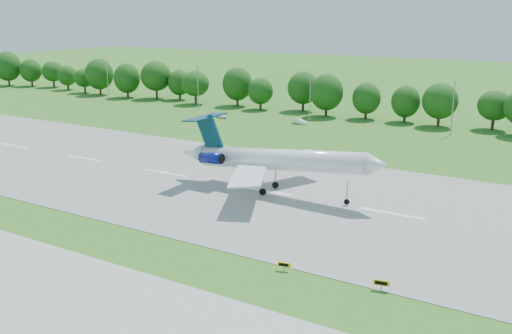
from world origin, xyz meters
The scene contains 10 objects.
ground centered at (0.00, 0.00, 0.00)m, with size 600.00×600.00×0.00m, color #296B1C.
runway centered at (0.00, 25.00, 0.04)m, with size 400.00×45.00×0.08m, color gray.
taxiway centered at (0.00, -18.00, 0.04)m, with size 400.00×23.00×0.08m, color #ADADA8.
tree_line centered at (0.00, 92.00, 6.19)m, with size 288.40×8.40×10.40m.
light_poles centered at (-2.50, 82.00, 6.34)m, with size 175.90×0.25×12.19m.
airliner centered at (0.62, 24.99, 5.38)m, with size 34.86×25.39×11.08m.
taxi_sign_centre centered at (15.61, 1.65, 0.73)m, with size 1.41×0.50×0.99m.
taxi_sign_right centered at (26.04, 2.66, 0.85)m, with size 1.64×0.48×1.15m.
service_vehicle_a centered at (-20.50, 77.06, 0.66)m, with size 1.40×4.01×1.32m, color white.
service_vehicle_b centered at (-41.42, 73.53, 0.53)m, with size 1.26×3.12×1.06m, color white.
Camera 1 is at (41.74, -47.96, 26.82)m, focal length 40.00 mm.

